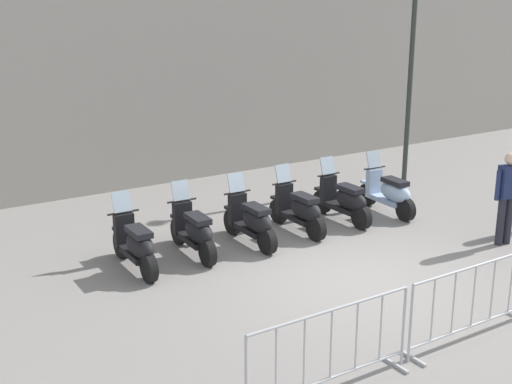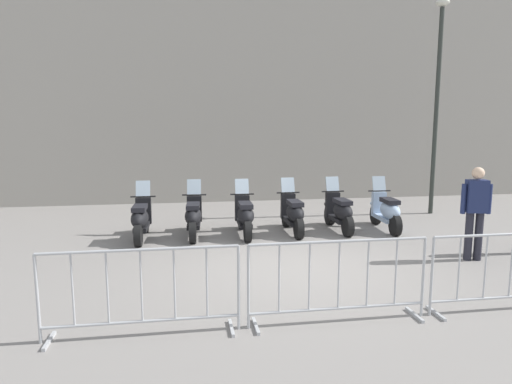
# 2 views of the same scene
# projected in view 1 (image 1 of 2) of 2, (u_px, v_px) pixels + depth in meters

# --- Properties ---
(ground_plane) EXTENTS (120.00, 120.00, 0.00)m
(ground_plane) POSITION_uv_depth(u_px,v_px,m) (357.00, 280.00, 11.13)
(ground_plane) COLOR gray
(motorcycle_0) EXTENTS (0.56, 1.72, 1.24)m
(motorcycle_0) POSITION_uv_depth(u_px,v_px,m) (136.00, 245.00, 11.38)
(motorcycle_0) COLOR black
(motorcycle_0) RESTS_ON ground
(motorcycle_1) EXTENTS (0.56, 1.73, 1.24)m
(motorcycle_1) POSITION_uv_depth(u_px,v_px,m) (194.00, 231.00, 12.04)
(motorcycle_1) COLOR black
(motorcycle_1) RESTS_ON ground
(motorcycle_2) EXTENTS (0.56, 1.72, 1.24)m
(motorcycle_2) POSITION_uv_depth(u_px,v_px,m) (251.00, 221.00, 12.56)
(motorcycle_2) COLOR black
(motorcycle_2) RESTS_ON ground
(motorcycle_3) EXTENTS (0.56, 1.72, 1.24)m
(motorcycle_3) POSITION_uv_depth(u_px,v_px,m) (299.00, 210.00, 13.21)
(motorcycle_3) COLOR black
(motorcycle_3) RESTS_ON ground
(motorcycle_4) EXTENTS (0.56, 1.72, 1.24)m
(motorcycle_4) POSITION_uv_depth(u_px,v_px,m) (344.00, 200.00, 13.83)
(motorcycle_4) COLOR black
(motorcycle_4) RESTS_ON ground
(motorcycle_5) EXTENTS (0.56, 1.73, 1.24)m
(motorcycle_5) POSITION_uv_depth(u_px,v_px,m) (389.00, 193.00, 14.33)
(motorcycle_5) COLOR black
(motorcycle_5) RESTS_ON ground
(barrier_segment_0) EXTENTS (2.32, 0.45, 1.07)m
(barrier_segment_0) POSITION_uv_depth(u_px,v_px,m) (331.00, 351.00, 7.86)
(barrier_segment_0) COLOR #B2B5B7
(barrier_segment_0) RESTS_ON ground
(barrier_segment_1) EXTENTS (2.32, 0.45, 1.07)m
(barrier_segment_1) POSITION_uv_depth(u_px,v_px,m) (473.00, 302.00, 9.11)
(barrier_segment_1) COLOR #B2B5B7
(barrier_segment_1) RESTS_ON ground
(street_lamp) EXTENTS (0.36, 0.36, 5.84)m
(street_lamp) POSITION_uv_depth(u_px,v_px,m) (413.00, 35.00, 16.04)
(street_lamp) COLOR #2D332D
(street_lamp) RESTS_ON ground
(officer_near_row_end) EXTENTS (0.54, 0.28, 1.73)m
(officer_near_row_end) POSITION_uv_depth(u_px,v_px,m) (507.00, 193.00, 12.45)
(officer_near_row_end) COLOR #23232D
(officer_near_row_end) RESTS_ON ground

